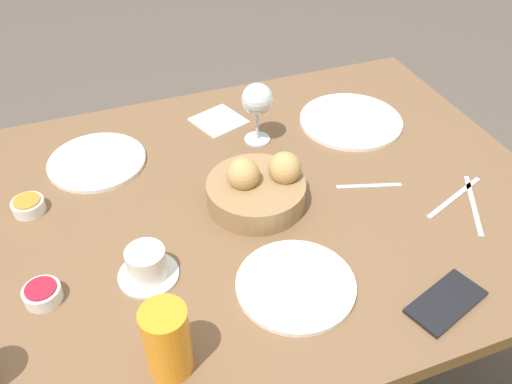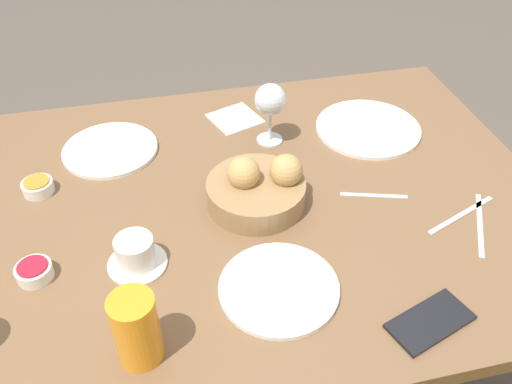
{
  "view_description": "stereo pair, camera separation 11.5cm",
  "coord_description": "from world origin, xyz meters",
  "px_view_note": "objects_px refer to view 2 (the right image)",
  "views": [
    {
      "loc": [
        0.32,
        0.84,
        1.52
      ],
      "look_at": [
        0.01,
        0.01,
        0.77
      ],
      "focal_mm": 38.0,
      "sensor_mm": 36.0,
      "label": 1
    },
    {
      "loc": [
        0.21,
        0.87,
        1.52
      ],
      "look_at": [
        0.01,
        0.01,
        0.77
      ],
      "focal_mm": 38.0,
      "sensor_mm": 36.0,
      "label": 2
    }
  ],
  "objects_px": {
    "plate_near_right": "(110,150)",
    "bread_basket": "(258,188)",
    "napkin": "(235,119)",
    "knife_silver": "(461,215)",
    "plate_far_center": "(279,288)",
    "juice_glass": "(136,329)",
    "fork_silver": "(480,224)",
    "spoon_coffee": "(374,196)",
    "wine_glass": "(270,102)",
    "jam_bowl_honey": "(38,187)",
    "plate_near_left": "(368,128)",
    "cell_phone": "(430,322)",
    "coffee_cup": "(136,254)",
    "jam_bowl_berry": "(34,271)"
  },
  "relations": [
    {
      "from": "plate_near_right",
      "to": "bread_basket",
      "type": "bearing_deg",
      "value": 139.58
    },
    {
      "from": "plate_near_right",
      "to": "napkin",
      "type": "distance_m",
      "value": 0.33
    },
    {
      "from": "bread_basket",
      "to": "napkin",
      "type": "height_order",
      "value": "bread_basket"
    },
    {
      "from": "bread_basket",
      "to": "knife_silver",
      "type": "height_order",
      "value": "bread_basket"
    },
    {
      "from": "plate_far_center",
      "to": "juice_glass",
      "type": "xyz_separation_m",
      "value": [
        0.25,
        0.08,
        0.06
      ]
    },
    {
      "from": "fork_silver",
      "to": "spoon_coffee",
      "type": "height_order",
      "value": "same"
    },
    {
      "from": "wine_glass",
      "to": "knife_silver",
      "type": "relative_size",
      "value": 0.84
    },
    {
      "from": "bread_basket",
      "to": "jam_bowl_honey",
      "type": "xyz_separation_m",
      "value": [
        0.47,
        -0.14,
        -0.02
      ]
    },
    {
      "from": "plate_far_center",
      "to": "fork_silver",
      "type": "height_order",
      "value": "plate_far_center"
    },
    {
      "from": "knife_silver",
      "to": "napkin",
      "type": "height_order",
      "value": "napkin"
    },
    {
      "from": "plate_near_left",
      "to": "spoon_coffee",
      "type": "relative_size",
      "value": 1.85
    },
    {
      "from": "plate_near_left",
      "to": "cell_phone",
      "type": "xyz_separation_m",
      "value": [
        0.12,
        0.58,
        -0.0
      ]
    },
    {
      "from": "bread_basket",
      "to": "plate_far_center",
      "type": "bearing_deg",
      "value": 85.78
    },
    {
      "from": "jam_bowl_honey",
      "to": "juice_glass",
      "type": "bearing_deg",
      "value": 112.63
    },
    {
      "from": "bread_basket",
      "to": "spoon_coffee",
      "type": "xyz_separation_m",
      "value": [
        -0.25,
        0.04,
        -0.04
      ]
    },
    {
      "from": "juice_glass",
      "to": "spoon_coffee",
      "type": "bearing_deg",
      "value": -151.24
    },
    {
      "from": "plate_near_right",
      "to": "coffee_cup",
      "type": "height_order",
      "value": "coffee_cup"
    },
    {
      "from": "fork_silver",
      "to": "napkin",
      "type": "distance_m",
      "value": 0.66
    },
    {
      "from": "wine_glass",
      "to": "fork_silver",
      "type": "bearing_deg",
      "value": 131.8
    },
    {
      "from": "plate_near_right",
      "to": "plate_near_left",
      "type": "bearing_deg",
      "value": 175.34
    },
    {
      "from": "plate_near_right",
      "to": "napkin",
      "type": "bearing_deg",
      "value": -167.35
    },
    {
      "from": "plate_near_right",
      "to": "coffee_cup",
      "type": "distance_m",
      "value": 0.39
    },
    {
      "from": "bread_basket",
      "to": "plate_near_right",
      "type": "height_order",
      "value": "bread_basket"
    },
    {
      "from": "juice_glass",
      "to": "spoon_coffee",
      "type": "relative_size",
      "value": 0.94
    },
    {
      "from": "plate_near_left",
      "to": "jam_bowl_berry",
      "type": "height_order",
      "value": "jam_bowl_berry"
    },
    {
      "from": "wine_glass",
      "to": "coffee_cup",
      "type": "xyz_separation_m",
      "value": [
        0.35,
        0.35,
        -0.08
      ]
    },
    {
      "from": "bread_basket",
      "to": "wine_glass",
      "type": "height_order",
      "value": "wine_glass"
    },
    {
      "from": "juice_glass",
      "to": "cell_phone",
      "type": "relative_size",
      "value": 0.82
    },
    {
      "from": "jam_bowl_honey",
      "to": "wine_glass",
      "type": "bearing_deg",
      "value": -171.92
    },
    {
      "from": "napkin",
      "to": "plate_near_left",
      "type": "bearing_deg",
      "value": 158.75
    },
    {
      "from": "coffee_cup",
      "to": "napkin",
      "type": "relative_size",
      "value": 0.76
    },
    {
      "from": "plate_near_right",
      "to": "spoon_coffee",
      "type": "height_order",
      "value": "plate_near_right"
    },
    {
      "from": "plate_far_center",
      "to": "wine_glass",
      "type": "relative_size",
      "value": 1.42
    },
    {
      "from": "wine_glass",
      "to": "napkin",
      "type": "relative_size",
      "value": 1.04
    },
    {
      "from": "bread_basket",
      "to": "spoon_coffee",
      "type": "bearing_deg",
      "value": 171.35
    },
    {
      "from": "plate_near_right",
      "to": "jam_bowl_berry",
      "type": "bearing_deg",
      "value": 68.88
    },
    {
      "from": "wine_glass",
      "to": "spoon_coffee",
      "type": "xyz_separation_m",
      "value": [
        -0.17,
        0.26,
        -0.11
      ]
    },
    {
      "from": "spoon_coffee",
      "to": "napkin",
      "type": "height_order",
      "value": "napkin"
    },
    {
      "from": "jam_bowl_honey",
      "to": "knife_silver",
      "type": "relative_size",
      "value": 0.36
    },
    {
      "from": "bread_basket",
      "to": "wine_glass",
      "type": "relative_size",
      "value": 1.36
    },
    {
      "from": "juice_glass",
      "to": "fork_silver",
      "type": "distance_m",
      "value": 0.72
    },
    {
      "from": "jam_bowl_berry",
      "to": "plate_near_right",
      "type": "bearing_deg",
      "value": -111.12
    },
    {
      "from": "juice_glass",
      "to": "plate_far_center",
      "type": "bearing_deg",
      "value": -162.56
    },
    {
      "from": "bread_basket",
      "to": "wine_glass",
      "type": "bearing_deg",
      "value": -110.25
    },
    {
      "from": "plate_near_right",
      "to": "fork_silver",
      "type": "distance_m",
      "value": 0.86
    },
    {
      "from": "jam_bowl_honey",
      "to": "knife_silver",
      "type": "distance_m",
      "value": 0.92
    },
    {
      "from": "juice_glass",
      "to": "wine_glass",
      "type": "distance_m",
      "value": 0.65
    },
    {
      "from": "coffee_cup",
      "to": "fork_silver",
      "type": "distance_m",
      "value": 0.7
    },
    {
      "from": "jam_bowl_berry",
      "to": "fork_silver",
      "type": "relative_size",
      "value": 0.38
    },
    {
      "from": "plate_far_center",
      "to": "napkin",
      "type": "height_order",
      "value": "plate_far_center"
    }
  ]
}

